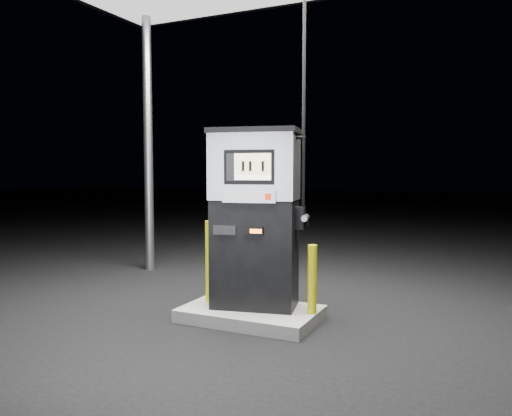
% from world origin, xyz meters
% --- Properties ---
extents(ground, '(80.00, 80.00, 0.00)m').
position_xyz_m(ground, '(0.00, 0.00, 0.00)').
color(ground, black).
rests_on(ground, ground).
extents(pump_island, '(1.60, 1.00, 0.15)m').
position_xyz_m(pump_island, '(0.00, 0.00, 0.07)').
color(pump_island, slate).
rests_on(pump_island, ground).
extents(fuel_dispenser, '(1.23, 0.84, 4.43)m').
position_xyz_m(fuel_dispenser, '(0.02, 0.08, 1.25)').
color(fuel_dispenser, black).
rests_on(fuel_dispenser, pump_island).
extents(bollard_left, '(0.15, 0.15, 1.02)m').
position_xyz_m(bollard_left, '(-0.60, 0.08, 0.66)').
color(bollard_left, '#C3C20A').
rests_on(bollard_left, pump_island).
extents(bollard_right, '(0.11, 0.11, 0.79)m').
position_xyz_m(bollard_right, '(0.74, 0.09, 0.55)').
color(bollard_right, '#C3C20A').
rests_on(bollard_right, pump_island).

